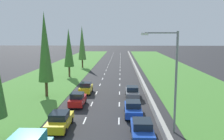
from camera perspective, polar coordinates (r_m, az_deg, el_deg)
The scene contains 15 objects.
ground_plane at distance 62.94m, azimuth 0.36°, elevation 0.31°, with size 300.00×300.00×0.00m, color #28282B.
grass_verge_left at distance 64.57m, azimuth -10.94°, elevation 0.38°, with size 14.00×140.00×0.04m, color #478433.
grass_verge_right at distance 64.13m, azimuth 13.28°, elevation 0.26°, with size 14.00×140.00×0.04m, color #478433.
median_barrier at distance 62.97m, azimuth 5.55°, elevation 0.67°, with size 0.44×120.00×0.85m, color #9E9B93.
lane_markings at distance 62.94m, azimuth 0.36°, elevation 0.32°, with size 3.64×116.00×0.01m.
blue_sedan_right_lane at distance 20.80m, azimuth 7.16°, elevation -13.87°, with size 1.82×4.50×1.64m.
yellow_sedan_left_lane at distance 23.13m, azimuth -12.34°, elevation -11.69°, with size 1.82×4.50×1.64m.
red_hatchback_left_lane at distance 29.88m, azimuth -8.22°, elevation -6.97°, with size 1.74×3.90×1.72m.
blue_sedan_right_lane_third at distance 26.25m, azimuth 5.03°, elevation -9.11°, with size 1.82×4.50×1.64m.
yellow_hatchback_left_lane at distance 36.12m, azimuth -6.24°, elevation -4.29°, with size 1.74×3.90×1.72m.
grey_sedan_right_lane at distance 33.57m, azimuth 4.85°, elevation -5.27°, with size 1.82×4.50×1.64m.
poplar_tree_second at distance 34.60m, azimuth -15.72°, elevation 5.23°, with size 2.10×2.10×11.92m.
poplar_tree_third at distance 50.61m, azimuth -10.28°, elevation 5.19°, with size 2.05×2.05×10.08m.
poplar_tree_fourth at distance 64.95m, azimuth -7.15°, elevation 6.40°, with size 2.08×2.08×11.24m.
street_light_mast at distance 21.38m, azimuth 14.16°, elevation -1.14°, with size 3.20×0.28×9.00m.
Camera 1 is at (1.91, -2.32, 8.59)m, focal length 38.32 mm.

